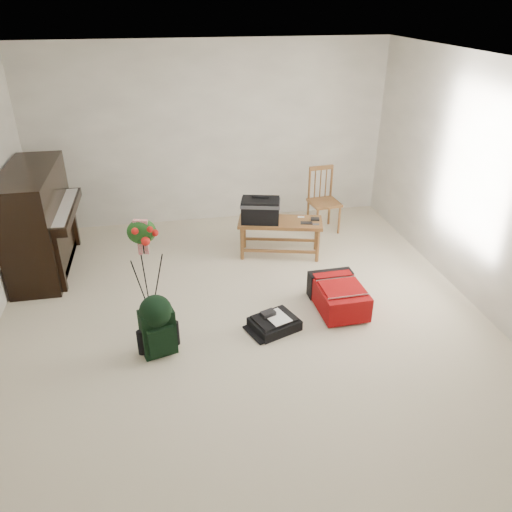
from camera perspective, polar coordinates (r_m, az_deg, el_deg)
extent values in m
cube|color=beige|center=(5.18, -1.25, -7.58)|extent=(5.00, 5.50, 0.01)
cube|color=white|center=(4.25, -1.62, 21.05)|extent=(5.00, 5.50, 0.01)
cube|color=white|center=(7.17, -5.19, 13.60)|extent=(5.00, 0.04, 2.50)
cube|color=white|center=(5.53, 25.26, 6.67)|extent=(0.04, 5.50, 2.50)
cube|color=black|center=(6.42, -23.70, 3.67)|extent=(0.55, 1.50, 1.25)
cube|color=black|center=(6.32, -21.24, 4.82)|extent=(0.28, 1.30, 0.10)
cube|color=white|center=(6.30, -21.31, 5.23)|extent=(0.22, 1.20, 0.02)
cube|color=black|center=(6.64, -22.35, -0.80)|extent=(0.45, 1.30, 0.10)
cube|color=brown|center=(6.29, 2.79, 3.88)|extent=(1.12, 0.67, 0.04)
cylinder|color=brown|center=(6.15, -1.18, 0.91)|extent=(0.05, 0.05, 0.43)
cylinder|color=brown|center=(6.45, -1.68, 2.24)|extent=(0.05, 0.05, 0.43)
cylinder|color=brown|center=(6.36, 7.23, 1.63)|extent=(0.05, 0.05, 0.43)
cylinder|color=brown|center=(6.65, 6.37, 2.89)|extent=(0.05, 0.05, 0.43)
cube|color=brown|center=(7.04, 7.81, 6.05)|extent=(0.43, 0.43, 0.04)
cylinder|color=brown|center=(6.93, 6.80, 3.79)|extent=(0.03, 0.03, 0.40)
cylinder|color=brown|center=(7.22, 6.03, 4.86)|extent=(0.03, 0.03, 0.40)
cylinder|color=brown|center=(7.03, 9.40, 3.98)|extent=(0.03, 0.03, 0.40)
cylinder|color=brown|center=(7.32, 8.55, 5.02)|extent=(0.03, 0.03, 0.40)
cube|color=brown|center=(7.04, 7.63, 9.98)|extent=(0.35, 0.08, 0.06)
cylinder|color=brown|center=(7.06, 6.22, 8.21)|extent=(0.03, 0.03, 0.48)
cylinder|color=brown|center=(7.16, 8.80, 8.33)|extent=(0.03, 0.03, 0.48)
cube|color=#9F0611|center=(5.38, 9.42, -4.54)|extent=(0.49, 0.71, 0.27)
cube|color=black|center=(5.59, 8.52, -3.11)|extent=(0.49, 0.17, 0.29)
cube|color=#9F0611|center=(5.27, 9.71, -3.51)|extent=(0.43, 0.41, 0.02)
cube|color=silver|center=(5.11, 10.46, -4.59)|extent=(0.44, 0.02, 0.01)
cube|color=black|center=(5.07, 2.12, -7.77)|extent=(0.54, 0.49, 0.11)
cube|color=black|center=(5.03, 2.13, -7.15)|extent=(0.47, 0.42, 0.03)
cube|color=white|center=(5.00, 2.38, -7.03)|extent=(0.28, 0.32, 0.01)
cube|color=black|center=(5.04, 1.51, -6.45)|extent=(0.16, 0.13, 0.04)
cube|color=black|center=(4.75, -11.14, -8.50)|extent=(0.34, 0.26, 0.46)
cube|color=black|center=(4.67, -11.09, -9.57)|extent=(0.25, 0.11, 0.27)
sphere|color=black|center=(4.61, -11.40, -6.19)|extent=(0.30, 0.30, 0.30)
cube|color=black|center=(4.84, -12.01, -7.91)|extent=(0.05, 0.04, 0.41)
cube|color=black|center=(4.83, -10.30, -7.77)|extent=(0.05, 0.04, 0.41)
cylinder|color=black|center=(4.93, -12.84, 1.80)|extent=(0.01, 0.01, 0.30)
ellipsoid|color=#1B4D18|center=(4.89, -12.95, 2.74)|extent=(0.28, 0.20, 0.26)
cube|color=red|center=(4.84, -13.06, 3.60)|extent=(0.14, 0.07, 0.08)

